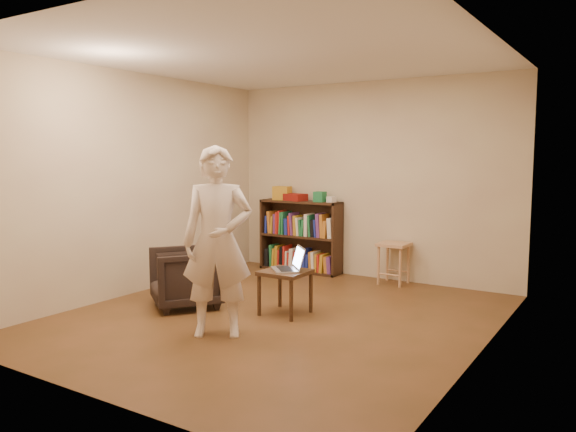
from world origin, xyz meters
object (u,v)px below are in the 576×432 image
Objects in this scene: bookshelf at (301,240)px; side_table at (285,278)px; armchair at (185,277)px; person at (217,242)px; laptop at (290,265)px; stool at (394,251)px.

side_table is (0.98, -1.95, -0.06)m from bookshelf.
person is (0.92, -0.56, 0.54)m from armchair.
armchair is 1.19m from laptop.
person reaches higher than bookshelf.
stool is at bearing 77.02° from side_table.
armchair reaches higher than side_table.
side_table is (1.07, 0.34, 0.06)m from armchair.
armchair is at bearing -92.29° from bookshelf.
person reaches higher than stool.
bookshelf is 2.63× the size of side_table.
bookshelf reaches higher than laptop.
laptop reaches higher than stool.
laptop is at bearing 55.15° from armchair.
stool is 1.16× the size of side_table.
bookshelf is 2.29m from armchair.
armchair is (-1.51, -2.22, -0.11)m from stool.
bookshelf is at bearing 72.92° from person.
person is at bearing -55.64° from laptop.
laptop reaches higher than side_table.
armchair is at bearing -162.59° from side_table.
stool is 1.19× the size of laptop.
armchair is 1.13m from side_table.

